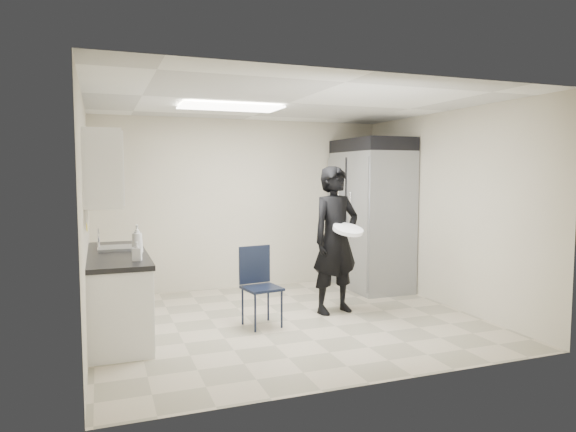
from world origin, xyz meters
name	(u,v)px	position (x,y,z in m)	size (l,w,h in m)	color
floor	(289,321)	(0.00, 0.00, 0.00)	(4.50, 4.50, 0.00)	#B5A88E
ceiling	(289,103)	(0.00, 0.00, 2.60)	(4.50, 4.50, 0.00)	white
back_wall	(244,204)	(0.00, 2.00, 1.30)	(4.50, 4.50, 0.00)	beige
left_wall	(86,220)	(-2.25, 0.00, 1.30)	(4.00, 4.00, 0.00)	beige
right_wall	(446,209)	(2.25, 0.00, 1.30)	(4.00, 4.00, 0.00)	beige
ceiling_panel	(230,107)	(-0.60, 0.40, 2.57)	(1.20, 0.60, 0.02)	white
lower_counter	(118,295)	(-1.95, 0.20, 0.43)	(0.60, 1.90, 0.86)	silver
countertop	(116,255)	(-1.95, 0.20, 0.89)	(0.64, 1.95, 0.05)	black
sink	(118,253)	(-1.93, 0.45, 0.87)	(0.42, 0.40, 0.14)	gray
faucet	(99,241)	(-2.13, 0.45, 1.02)	(0.02, 0.02, 0.24)	silver
upper_cabinets	(102,169)	(-2.08, 0.20, 1.83)	(0.35, 1.80, 0.75)	silver
towel_dispenser	(96,186)	(-2.14, 1.35, 1.62)	(0.22, 0.30, 0.35)	black
notice_sticker_left	(87,226)	(-2.24, 0.10, 1.22)	(0.00, 0.12, 0.07)	yellow
notice_sticker_right	(87,228)	(-2.24, 0.30, 1.18)	(0.00, 0.12, 0.07)	yellow
commercial_fridge	(371,220)	(1.83, 1.27, 1.05)	(0.80, 1.35, 2.10)	gray
fridge_compressor	(372,146)	(1.83, 1.27, 2.20)	(0.80, 1.35, 0.20)	black
folding_chair	(262,288)	(-0.37, -0.10, 0.45)	(0.40, 0.40, 0.90)	black
man_tuxedo	(335,240)	(0.70, 0.16, 0.93)	(0.69, 0.46, 1.87)	black
bucket_lid	(348,230)	(0.75, -0.08, 1.09)	(0.38, 0.38, 0.05)	white
soap_bottle_a	(137,240)	(-1.74, -0.02, 1.07)	(0.12, 0.12, 0.32)	silver
soap_bottle_b	(137,251)	(-1.77, -0.43, 1.01)	(0.09, 0.09, 0.20)	#B5B5C2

